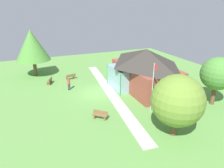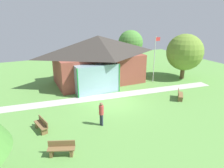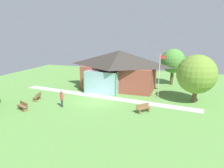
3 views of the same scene
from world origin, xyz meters
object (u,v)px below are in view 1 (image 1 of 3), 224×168
Objects in this scene: pavilion at (144,69)px; flagpole at (153,86)px; tree_east_hedge at (177,101)px; bench_mid_right at (100,115)px; tree_behind_pavilion_right at (218,74)px; tree_lawn_corner at (32,45)px; visitor_strolling_lawn at (69,83)px; bench_mid_left at (71,77)px; bench_front_left at (50,81)px.

pavilion reaches higher than flagpole.
bench_mid_right is at bearing -134.52° from tree_east_hedge.
flagpole is 5.89m from bench_mid_right.
tree_behind_pavilion_right reaches higher than flagpole.
tree_east_hedge is 0.76× the size of tree_lawn_corner.
pavilion reaches higher than bench_mid_right.
visitor_strolling_lawn is at bearing -126.26° from tree_behind_pavilion_right.
tree_behind_pavilion_right is at bearing 81.83° from flagpole.
pavilion is 6.67× the size of bench_mid_left.
bench_front_left is (-12.37, -8.64, -2.50)m from flagpole.
tree_behind_pavilion_right reaches higher than bench_mid_left.
bench_front_left is at bearing -153.20° from tree_east_hedge.
tree_lawn_corner is (-4.66, -1.56, 4.33)m from bench_front_left.
tree_lawn_corner reaches higher than bench_mid_right.
bench_mid_left is (-12.24, -0.25, 0.00)m from bench_mid_right.
flagpole is at bearing 112.23° from visitor_strolling_lawn.
bench_mid_left is 1.00× the size of bench_front_left.
bench_mid_left is 19.34m from tree_behind_pavilion_right.
visitor_strolling_lawn reaches higher than bench_mid_right.
bench_front_left is 18.55m from tree_east_hedge.
tree_behind_pavilion_right is at bearing 34.89° from pavilion.
flagpole is 3.36× the size of bench_front_left.
pavilion is 6.69× the size of bench_front_left.
tree_east_hedge is at bearing -69.07° from tree_behind_pavilion_right.
tree_lawn_corner is at bearing 125.39° from bench_mid_left.
visitor_strolling_lawn is 0.33× the size of tree_behind_pavilion_right.
flagpole is at bearing -98.17° from tree_behind_pavilion_right.
pavilion is at bearing -105.97° from bench_mid_right.
tree_behind_pavilion_right reaches higher than visitor_strolling_lawn.
tree_east_hedge is at bearing -131.65° from bench_front_left.
tree_lawn_corner is (-17.03, -10.20, 1.84)m from flagpole.
bench_mid_right is at bearing -103.13° from bench_mid_left.
tree_behind_pavilion_right is at bearing 44.11° from tree_lawn_corner.
pavilion is 9.87m from visitor_strolling_lawn.
pavilion is at bearing 146.37° from visitor_strolling_lawn.
tree_lawn_corner is at bearing -31.45° from bench_mid_right.
tree_behind_pavilion_right is at bearing 110.93° from tree_east_hedge.
bench_mid_left is (-7.27, -8.08, -2.35)m from pavilion.
bench_mid_right is 12.24m from bench_mid_left.
tree_lawn_corner is at bearing -78.72° from visitor_strolling_lawn.
bench_front_left is 6.55m from tree_lawn_corner.
bench_front_left is 0.22× the size of tree_lawn_corner.
pavilion is at bearing 48.62° from tree_lawn_corner.
tree_east_hedge is (4.82, 4.90, 2.80)m from bench_mid_right.
tree_behind_pavilion_right is (1.05, 7.33, 0.65)m from flagpole.
bench_mid_left is 0.29× the size of tree_east_hedge.
tree_behind_pavilion_right reaches higher than bench_mid_right.
bench_mid_right is 0.20× the size of tree_lawn_corner.
visitor_strolling_lawn is (-3.35, -9.12, -1.73)m from pavilion.
tree_behind_pavilion_right is at bearing -146.78° from bench_mid_right.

